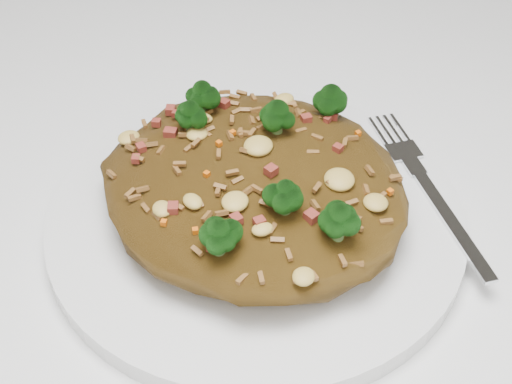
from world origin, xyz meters
TOP-DOWN VIEW (x-y plane):
  - dining_table at (0.00, 0.00)m, footprint 1.20×0.80m
  - plate at (-0.02, -0.05)m, footprint 0.26×0.26m
  - fried_rice at (-0.02, -0.05)m, footprint 0.19×0.18m
  - fork at (0.06, 0.02)m, footprint 0.14×0.11m

SIDE VIEW (x-z plane):
  - dining_table at x=0.00m, z-range 0.28..1.03m
  - plate at x=-0.02m, z-range 0.75..0.76m
  - fork at x=0.06m, z-range 0.76..0.77m
  - fried_rice at x=-0.02m, z-range 0.76..0.82m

